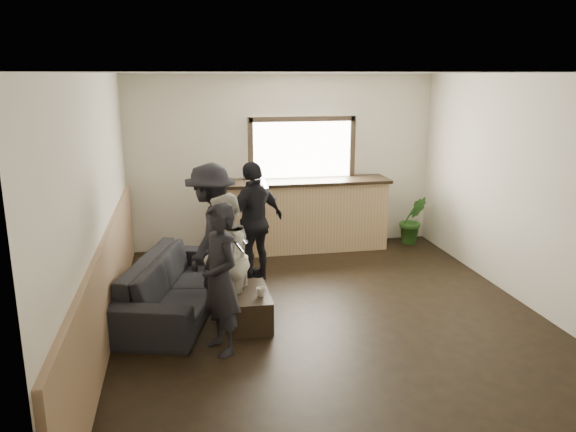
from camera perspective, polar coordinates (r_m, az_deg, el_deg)
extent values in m
cube|color=black|center=(6.74, 4.20, -10.25)|extent=(5.00, 6.00, 0.01)
cube|color=silver|center=(6.14, 4.69, 14.29)|extent=(5.00, 6.00, 0.01)
cube|color=beige|center=(9.17, -0.49, 5.53)|extent=(5.00, 0.01, 2.80)
cube|color=beige|center=(3.62, 17.10, -9.02)|extent=(5.00, 0.01, 2.80)
cube|color=beige|center=(6.14, -18.71, 0.39)|extent=(0.01, 6.00, 2.80)
cube|color=beige|center=(7.35, 23.62, 2.13)|extent=(0.01, 6.00, 2.80)
cube|color=#9D7A58|center=(6.38, -17.84, -7.02)|extent=(0.06, 5.90, 1.10)
cube|color=tan|center=(9.09, 1.75, -0.03)|extent=(2.60, 0.60, 1.10)
cube|color=black|center=(8.96, 1.77, 3.54)|extent=(2.70, 0.68, 0.05)
cube|color=white|center=(9.16, 1.41, 6.78)|extent=(1.60, 0.06, 0.90)
cube|color=#3F3326|center=(9.08, 1.47, 9.82)|extent=(1.72, 0.08, 0.08)
cube|color=#3F3326|center=(8.99, -3.82, 6.61)|extent=(0.08, 0.08, 1.06)
cube|color=#3F3326|center=(9.34, 6.53, 6.84)|extent=(0.08, 0.08, 1.06)
imported|color=black|center=(6.93, -11.22, -6.81)|extent=(1.50, 2.44, 0.67)
cube|color=black|center=(6.55, -4.06, -9.19)|extent=(0.47, 0.84, 0.37)
imported|color=silver|center=(6.63, -5.17, -6.78)|extent=(0.16, 0.16, 0.09)
imported|color=silver|center=(6.34, -2.77, -7.69)|extent=(0.13, 0.13, 0.10)
imported|color=#2D6623|center=(9.66, 12.56, -0.38)|extent=(0.46, 0.38, 0.81)
imported|color=black|center=(5.72, -6.91, -6.42)|extent=(0.56, 0.67, 1.56)
cube|color=black|center=(5.71, -5.02, -3.15)|extent=(0.11, 0.10, 0.12)
cube|color=white|center=(5.71, -5.02, -3.13)|extent=(0.09, 0.09, 0.11)
imported|color=beige|center=(6.41, -6.43, -4.39)|extent=(0.77, 0.87, 1.50)
cube|color=black|center=(6.28, -4.55, -2.27)|extent=(0.11, 0.10, 0.12)
cube|color=white|center=(6.28, -4.54, -2.25)|extent=(0.09, 0.09, 0.11)
imported|color=black|center=(7.06, -7.77, -1.69)|extent=(1.01, 1.28, 1.74)
cube|color=black|center=(6.93, -6.11, 0.05)|extent=(0.11, 0.10, 0.12)
cube|color=white|center=(6.93, -6.11, 0.07)|extent=(0.09, 0.09, 0.11)
imported|color=black|center=(7.65, -3.44, -0.61)|extent=(1.04, 0.87, 1.66)
cube|color=black|center=(7.36, -2.39, 3.26)|extent=(0.11, 0.12, 0.12)
cube|color=white|center=(7.36, -2.38, 3.28)|extent=(0.10, 0.10, 0.11)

